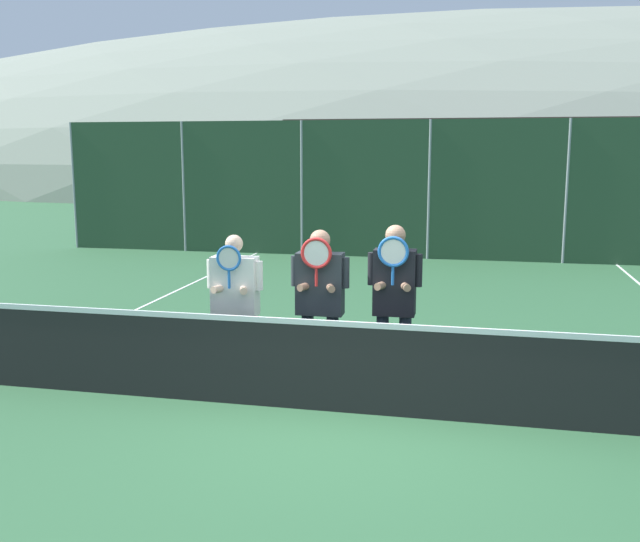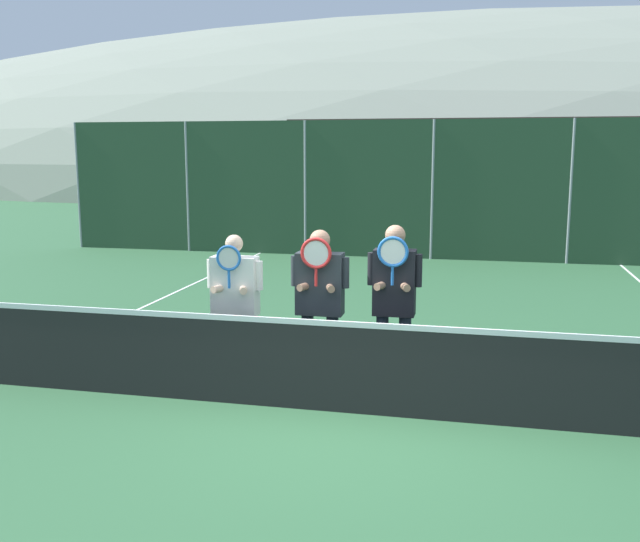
# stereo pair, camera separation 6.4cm
# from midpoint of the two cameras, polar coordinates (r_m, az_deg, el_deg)

# --- Properties ---
(ground_plane) EXTENTS (120.00, 120.00, 0.00)m
(ground_plane) POSITION_cam_midpoint_polar(r_m,az_deg,el_deg) (7.22, 2.53, -11.30)
(ground_plane) COLOR #2D5B38
(hill_distant) EXTENTS (134.16, 74.54, 26.09)m
(hill_distant) POSITION_cam_midpoint_polar(r_m,az_deg,el_deg) (66.82, 11.52, 7.33)
(hill_distant) COLOR gray
(hill_distant) RESTS_ON ground_plane
(clubhouse_building) EXTENTS (13.85, 5.50, 3.50)m
(clubhouse_building) POSITION_cam_midpoint_polar(r_m,az_deg,el_deg) (24.79, 14.48, 7.55)
(clubhouse_building) COLOR #9EA3A8
(clubhouse_building) RESTS_ON ground_plane
(fence_back) EXTENTS (18.58, 0.06, 3.27)m
(fence_back) POSITION_cam_midpoint_polar(r_m,az_deg,el_deg) (17.05, 8.61, 6.42)
(fence_back) COLOR gray
(fence_back) RESTS_ON ground_plane
(tennis_net) EXTENTS (11.45, 0.09, 1.03)m
(tennis_net) POSITION_cam_midpoint_polar(r_m,az_deg,el_deg) (7.06, 2.56, -7.64)
(tennis_net) COLOR gray
(tennis_net) RESTS_ON ground_plane
(court_line_left_sideline) EXTENTS (0.05, 16.00, 0.01)m
(court_line_left_sideline) POSITION_cam_midpoint_polar(r_m,az_deg,el_deg) (11.35, -16.43, -3.84)
(court_line_left_sideline) COLOR white
(court_line_left_sideline) RESTS_ON ground_plane
(player_leftmost) EXTENTS (0.63, 0.34, 1.69)m
(player_leftmost) POSITION_cam_midpoint_polar(r_m,az_deg,el_deg) (7.77, -7.05, -2.17)
(player_leftmost) COLOR #232838
(player_leftmost) RESTS_ON ground_plane
(player_center_left) EXTENTS (0.63, 0.34, 1.75)m
(player_center_left) POSITION_cam_midpoint_polar(r_m,az_deg,el_deg) (7.59, -0.25, -1.91)
(player_center_left) COLOR #232838
(player_center_left) RESTS_ON ground_plane
(player_center_right) EXTENTS (0.57, 0.34, 1.82)m
(player_center_right) POSITION_cam_midpoint_polar(r_m,az_deg,el_deg) (7.46, 5.72, -1.99)
(player_center_right) COLOR #232838
(player_center_right) RESTS_ON ground_plane
(car_far_left) EXTENTS (4.13, 1.92, 1.75)m
(car_far_left) POSITION_cam_midpoint_polar(r_m,az_deg,el_deg) (20.73, -5.48, 5.00)
(car_far_left) COLOR slate
(car_far_left) RESTS_ON ground_plane
(car_left_of_center) EXTENTS (4.36, 2.00, 1.80)m
(car_left_of_center) POSITION_cam_midpoint_polar(r_m,az_deg,el_deg) (19.55, 7.94, 4.73)
(car_left_of_center) COLOR #285638
(car_left_of_center) RESTS_ON ground_plane
(car_center) EXTENTS (4.15, 1.95, 1.87)m
(car_center) POSITION_cam_midpoint_polar(r_m,az_deg,el_deg) (19.89, 22.03, 4.29)
(car_center) COLOR #285638
(car_center) RESTS_ON ground_plane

